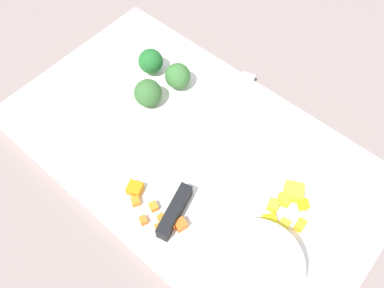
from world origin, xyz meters
The scene contains 22 objects.
ground_plane centered at (0.00, 0.00, 0.00)m, with size 4.00×4.00×0.00m, color gray.
cutting_board centered at (0.00, 0.00, 0.01)m, with size 0.55×0.32×0.01m, color white.
prep_bowl centered at (-0.17, 0.09, 0.04)m, with size 0.11×0.11×0.05m, color #BDBBBC.
chef_knife centered at (-0.04, 0.04, 0.02)m, with size 0.10×0.30×0.02m.
carrot_dice_0 centered at (0.00, 0.11, 0.02)m, with size 0.01×0.01×0.01m, color orange.
carrot_dice_1 centered at (0.01, 0.10, 0.02)m, with size 0.02×0.02×0.01m, color orange.
carrot_dice_2 centered at (-0.04, 0.11, 0.02)m, with size 0.01×0.01×0.01m, color orange.
carrot_dice_3 centered at (-0.05, 0.11, 0.02)m, with size 0.01×0.01×0.01m, color orange.
carrot_dice_4 centered at (-0.07, 0.10, 0.02)m, with size 0.01×0.01×0.01m, color orange.
carrot_dice_5 centered at (-0.03, 0.13, 0.02)m, with size 0.01×0.01×0.01m, color orange.
carrot_dice_6 centered at (-0.02, 0.10, 0.02)m, with size 0.01×0.01×0.01m, color orange.
carrot_dice_7 centered at (-0.05, 0.12, 0.02)m, with size 0.01×0.01×0.01m, color orange.
pepper_dice_0 centered at (-0.17, -0.03, 0.02)m, with size 0.01×0.01×0.01m, color yellow.
pepper_dice_1 centered at (-0.15, -0.01, 0.02)m, with size 0.02×0.01×0.02m, color yellow.
pepper_dice_2 centered at (-0.15, -0.03, 0.02)m, with size 0.02×0.02×0.02m, color yellow.
pepper_dice_3 centered at (-0.15, 0.02, 0.02)m, with size 0.02×0.02×0.01m, color yellow.
pepper_dice_4 centered at (-0.14, 0.00, 0.02)m, with size 0.01×0.01×0.01m, color yellow.
pepper_dice_5 centered at (-0.17, 0.01, 0.02)m, with size 0.01×0.01×0.01m, color yellow.
pepper_dice_6 centered at (-0.18, 0.00, 0.02)m, with size 0.01×0.01×0.01m, color yellow.
broccoli_floret_0 centered at (0.14, -0.07, 0.03)m, with size 0.04×0.04×0.04m.
broccoli_floret_1 centered at (0.09, -0.07, 0.03)m, with size 0.04×0.04×0.04m.
broccoli_floret_2 centered at (0.10, -0.02, 0.03)m, with size 0.04×0.04×0.04m.
Camera 1 is at (-0.19, 0.22, 0.50)m, focal length 37.35 mm.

